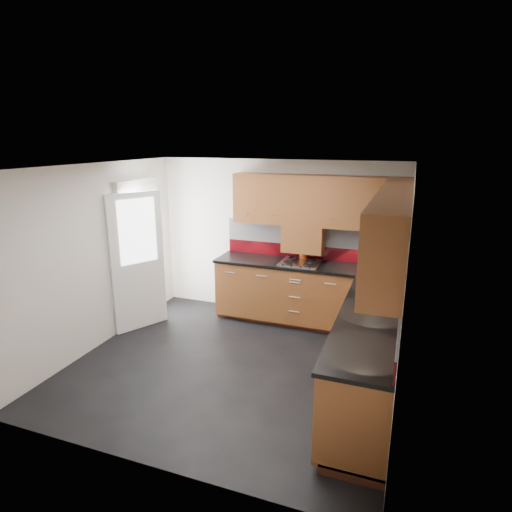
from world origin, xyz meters
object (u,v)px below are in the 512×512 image
at_px(utensil_pot, 303,254).
at_px(toaster, 390,263).
at_px(gas_hob, 300,263).
at_px(food_processor, 379,294).

relative_size(utensil_pot, toaster, 1.49).
bearing_deg(toaster, utensil_pot, 176.68).
relative_size(gas_hob, food_processor, 2.02).
bearing_deg(utensil_pot, food_processor, -51.10).
bearing_deg(utensil_pot, gas_hob, -87.26).
distance_m(utensil_pot, toaster, 1.24).
bearing_deg(gas_hob, utensil_pot, 92.74).
height_order(utensil_pot, food_processor, utensil_pot).
xyz_separation_m(gas_hob, food_processor, (1.20, -1.27, 0.11)).
relative_size(gas_hob, toaster, 2.18).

